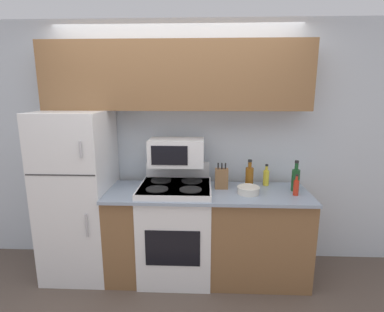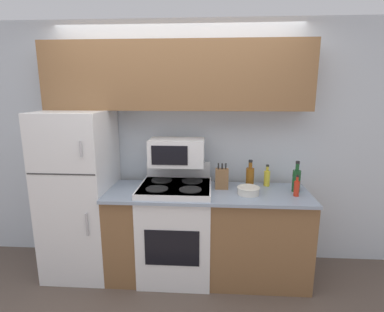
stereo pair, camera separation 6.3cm
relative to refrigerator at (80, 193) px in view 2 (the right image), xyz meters
The scene contains 13 objects.
ground_plane 1.32m from the refrigerator, 19.36° to the right, with size 12.00×12.00×0.00m, color brown.
wall_back 1.13m from the refrigerator, 21.19° to the left, with size 8.00×0.05×2.55m.
lower_cabinets 1.35m from the refrigerator, ahead, with size 1.94×0.64×0.90m.
refrigerator is the anchor object (origin of this frame).
upper_cabinets 1.52m from the refrigerator, 11.15° to the left, with size 2.58×0.32×0.65m.
stove 1.04m from the refrigerator, ahead, with size 0.69×0.63×1.12m.
microwave 1.07m from the refrigerator, ahead, with size 0.54×0.32×0.26m.
knife_block 1.44m from the refrigerator, ahead, with size 0.13×0.08×0.26m.
bowl 1.68m from the refrigerator, ahead, with size 0.21×0.21×0.07m.
bottle_whiskey 1.72m from the refrigerator, ahead, with size 0.08×0.08×0.28m.
bottle_cooking_spray 1.90m from the refrigerator, ahead, with size 0.06×0.06×0.22m.
bottle_hot_sauce 2.11m from the refrigerator, ahead, with size 0.05×0.05×0.20m.
bottle_wine_green 2.14m from the refrigerator, ahead, with size 0.08×0.08×0.30m.
Camera 2 is at (0.35, -2.45, 1.86)m, focal length 28.00 mm.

